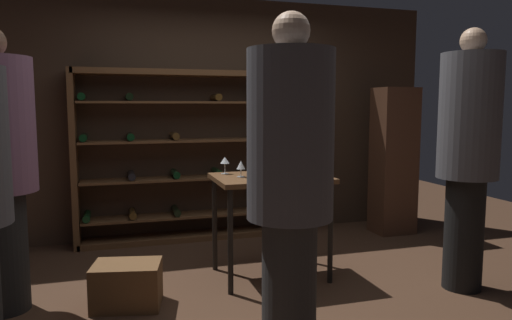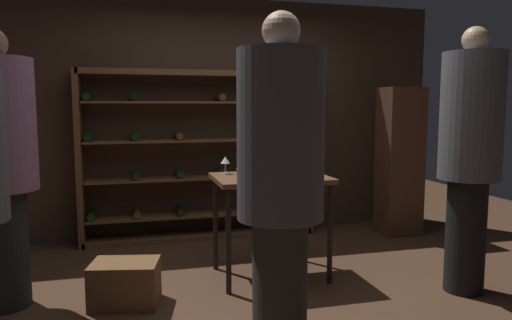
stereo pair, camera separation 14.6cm
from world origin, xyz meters
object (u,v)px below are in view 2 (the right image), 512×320
at_px(wine_rack, 200,156).
at_px(person_guest_khaki, 470,148).
at_px(person_host_in_suit, 280,176).
at_px(wine_glass_stemmed_left, 241,166).
at_px(display_cabinet, 400,162).
at_px(wine_bottle_amber_reserve, 264,158).
at_px(wine_crate, 125,283).
at_px(wine_bottle_green_slim, 288,162).
at_px(wine_glass_stemmed_right, 225,161).
at_px(wine_bottle_gold_foil, 259,163).
at_px(tasting_table, 270,188).

relative_size(wine_rack, person_guest_khaki, 1.24).
bearing_deg(person_host_in_suit, wine_glass_stemmed_left, -90.72).
bearing_deg(display_cabinet, wine_bottle_amber_reserve, -154.02).
height_order(wine_crate, wine_bottle_green_slim, wine_bottle_green_slim).
distance_m(person_host_in_suit, wine_glass_stemmed_right, 1.60).
bearing_deg(display_cabinet, wine_rack, 169.92).
height_order(person_host_in_suit, wine_bottle_amber_reserve, person_host_in_suit).
distance_m(person_guest_khaki, wine_bottle_gold_foil, 1.64).
bearing_deg(tasting_table, wine_bottle_amber_reserve, 120.44).
height_order(wine_bottle_amber_reserve, wine_bottle_gold_foil, wine_bottle_amber_reserve).
xyz_separation_m(display_cabinet, wine_glass_stemmed_right, (-2.16, -0.74, 0.15)).
bearing_deg(person_guest_khaki, wine_bottle_amber_reserve, -100.84).
distance_m(tasting_table, wine_bottle_amber_reserve, 0.26).
relative_size(person_host_in_suit, wine_crate, 4.07).
height_order(wine_rack, tasting_table, wine_rack).
relative_size(wine_glass_stemmed_right, wine_glass_stemmed_left, 1.09).
bearing_deg(wine_bottle_gold_foil, wine_glass_stemmed_left, 141.94).
bearing_deg(wine_bottle_gold_foil, display_cabinet, 28.53).
distance_m(display_cabinet, wine_bottle_green_slim, 2.06).
bearing_deg(wine_glass_stemmed_right, person_host_in_suit, -90.25).
height_order(tasting_table, wine_glass_stemmed_right, wine_glass_stemmed_right).
bearing_deg(person_host_in_suit, person_guest_khaki, -155.98).
bearing_deg(wine_glass_stemmed_left, wine_glass_stemmed_right, 111.57).
bearing_deg(wine_rack, display_cabinet, -10.08).
bearing_deg(wine_bottle_amber_reserve, tasting_table, -59.56).
relative_size(person_host_in_suit, display_cabinet, 1.17).
bearing_deg(display_cabinet, wine_bottle_green_slim, -146.51).
xyz_separation_m(wine_bottle_gold_foil, wine_bottle_green_slim, (0.23, -0.08, 0.01)).
bearing_deg(wine_glass_stemmed_right, wine_bottle_amber_reserve, -27.91).
bearing_deg(person_guest_khaki, wine_bottle_green_slim, -95.02).
distance_m(wine_bottle_amber_reserve, wine_glass_stemmed_left, 0.23).
bearing_deg(wine_crate, wine_glass_stemmed_left, 17.70).
relative_size(tasting_table, wine_bottle_amber_reserve, 2.42).
height_order(person_host_in_suit, wine_bottle_gold_foil, person_host_in_suit).
height_order(wine_bottle_amber_reserve, wine_glass_stemmed_left, wine_bottle_amber_reserve).
xyz_separation_m(wine_rack, wine_glass_stemmed_right, (0.06, -1.13, 0.07)).
relative_size(wine_bottle_amber_reserve, wine_bottle_gold_foil, 1.08).
height_order(wine_bottle_green_slim, wine_glass_stemmed_right, wine_bottle_green_slim).
distance_m(display_cabinet, wine_glass_stemmed_right, 2.28).
height_order(wine_rack, wine_bottle_green_slim, wine_rack).
bearing_deg(tasting_table, display_cabinet, 27.97).
height_order(wine_rack, person_guest_khaki, person_guest_khaki).
xyz_separation_m(tasting_table, wine_glass_stemmed_left, (-0.26, 0.01, 0.20)).
bearing_deg(wine_bottle_green_slim, tasting_table, 119.91).
relative_size(tasting_table, wine_bottle_gold_foil, 2.63).
xyz_separation_m(wine_rack, wine_glass_stemmed_left, (0.15, -1.35, 0.05)).
xyz_separation_m(wine_rack, wine_bottle_gold_foil, (0.27, -1.45, 0.09)).
xyz_separation_m(person_guest_khaki, wine_bottle_gold_foil, (-1.52, 0.61, -0.14)).
height_order(person_guest_khaki, wine_bottle_green_slim, person_guest_khaki).
bearing_deg(wine_bottle_gold_foil, wine_bottle_amber_reserve, 59.06).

